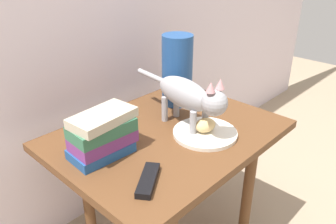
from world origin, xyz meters
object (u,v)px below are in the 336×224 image
(bread_roll, at_px, (205,125))
(green_vase, at_px, (177,70))
(cat, at_px, (189,96))
(side_table, at_px, (168,148))
(tv_remote, at_px, (148,180))
(plate, at_px, (205,133))
(book_stack, at_px, (102,135))

(bread_roll, relative_size, green_vase, 0.27)
(cat, bearing_deg, side_table, 151.49)
(side_table, distance_m, tv_remote, 0.32)
(plate, distance_m, cat, 0.15)
(side_table, xyz_separation_m, green_vase, (0.21, 0.15, 0.22))
(plate, height_order, cat, cat)
(cat, xyz_separation_m, book_stack, (-0.33, 0.09, -0.06))
(book_stack, bearing_deg, cat, -14.77)
(bread_roll, xyz_separation_m, green_vase, (0.14, 0.26, 0.11))
(cat, height_order, green_vase, green_vase)
(book_stack, bearing_deg, plate, -26.11)
(side_table, distance_m, book_stack, 0.30)
(plate, height_order, bread_roll, bread_roll)
(side_table, xyz_separation_m, bread_roll, (0.08, -0.11, 0.11))
(green_vase, bearing_deg, cat, -127.17)
(side_table, xyz_separation_m, plate, (0.07, -0.11, 0.08))
(bread_roll, distance_m, green_vase, 0.32)
(bread_roll, height_order, book_stack, book_stack)
(side_table, bearing_deg, cat, -28.51)
(book_stack, relative_size, tv_remote, 1.48)
(side_table, height_order, green_vase, green_vase)
(side_table, height_order, plate, plate)
(cat, bearing_deg, tv_remote, -158.92)
(book_stack, relative_size, green_vase, 0.75)
(bread_roll, relative_size, tv_remote, 0.53)
(plate, bearing_deg, cat, 92.82)
(bread_roll, distance_m, cat, 0.12)
(book_stack, bearing_deg, bread_roll, -25.99)
(bread_roll, xyz_separation_m, tv_remote, (-0.33, -0.05, -0.03))
(green_vase, xyz_separation_m, tv_remote, (-0.47, -0.31, -0.14))
(side_table, bearing_deg, bread_roll, -56.53)
(book_stack, xyz_separation_m, green_vase, (0.47, 0.10, 0.07))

